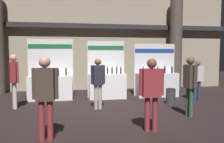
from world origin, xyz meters
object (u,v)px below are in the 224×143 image
Objects in this scene: exhibitor_booth_1 at (107,84)px; visitor_5 at (45,91)px; visitor_6 at (197,77)px; visitor_0 at (14,76)px; visitor_1 at (190,81)px; visitor_3 at (98,79)px; exhibitor_booth_2 at (157,83)px; trash_bin at (171,96)px; visitor_7 at (151,88)px; exhibitor_booth_0 at (51,85)px.

exhibitor_booth_1 is 4.92m from visitor_5.
visitor_0 is at bearing 177.72° from visitor_6.
visitor_5 is (1.37, -3.19, -0.04)m from visitor_0.
visitor_1 is 0.99× the size of visitor_5.
visitor_1 is (5.32, -1.94, -0.05)m from visitor_0.
visitor_6 is at bearing -173.98° from visitor_3.
visitor_3 reaches higher than visitor_6.
visitor_6 is at bearing -39.26° from exhibitor_booth_2.
visitor_1 reaches higher than visitor_6.
visitor_6 is (1.35, 0.50, 0.64)m from trash_bin.
exhibitor_booth_2 is 1.71m from visitor_6.
visitor_3 is (-2.74, -0.35, 0.72)m from trash_bin.
exhibitor_booth_1 is at bearing 70.16° from visitor_5.
visitor_0 is 1.06× the size of visitor_7.
trash_bin is at bearing 67.33° from visitor_0.
visitor_7 reaches higher than visitor_3.
visitor_0 is at bearing -159.13° from exhibitor_booth_1.
visitor_0 is (-3.36, -1.28, 0.50)m from exhibitor_booth_1.
visitor_0 is at bearing 148.03° from visitor_7.
exhibitor_booth_1 is 1.41× the size of visitor_3.
exhibitor_booth_2 is at bearing 1.47° from exhibitor_booth_1.
exhibitor_booth_1 reaches higher than trash_bin.
exhibitor_booth_1 reaches higher than visitor_5.
exhibitor_booth_0 reaches higher than visitor_0.
exhibitor_booth_1 is (2.30, -0.11, 0.01)m from exhibitor_booth_0.
visitor_7 is (2.70, -4.41, 0.45)m from exhibitor_booth_0.
exhibitor_booth_0 is 4.50m from exhibitor_booth_2.
visitor_1 reaches higher than trash_bin.
exhibitor_booth_0 is 4.28× the size of trash_bin.
visitor_5 reaches higher than visitor_6.
exhibitor_booth_0 is 5.91m from visitor_6.
visitor_1 is 1.90m from visitor_7.
visitor_1 is at bearing -96.18° from trash_bin.
visitor_3 is (1.71, -1.96, 0.40)m from exhibitor_booth_0.
visitor_0 is 1.08× the size of visitor_3.
visitor_3 is 2.97m from visitor_5.
visitor_1 is at bearing 49.61° from visitor_0.
exhibitor_booth_2 is 1.35× the size of visitor_3.
exhibitor_booth_2 is 3.40m from visitor_3.
exhibitor_booth_0 is 1.45× the size of visitor_3.
visitor_6 is (3.49, -1.01, 0.31)m from exhibitor_booth_1.
visitor_3 is at bearing 66.02° from visitor_5.
exhibitor_booth_0 is 1.56× the size of visitor_6.
visitor_5 is 6.49m from visitor_6.
visitor_1 is 1.02× the size of visitor_7.
visitor_6 is at bearing 139.51° from visitor_1.
exhibitor_booth_2 reaches higher than visitor_7.
exhibitor_booth_0 is 1.37× the size of visitor_5.
exhibitor_booth_1 is 1.05× the size of exhibitor_booth_2.
trash_bin is at bearing -164.26° from visitor_6.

